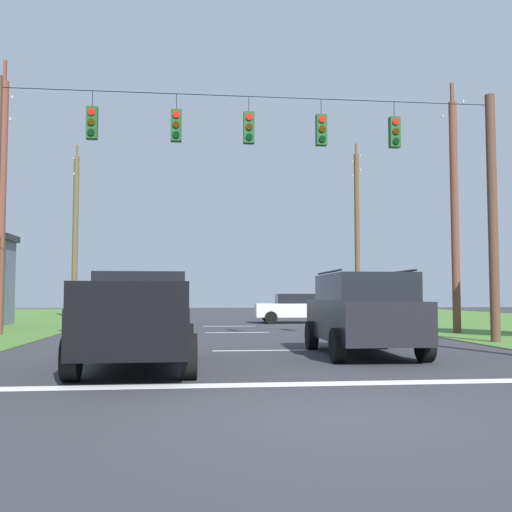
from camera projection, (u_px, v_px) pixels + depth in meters
name	position (u px, v px, depth m)	size (l,w,h in m)	color
ground_plane	(343.00, 417.00, 7.24)	(120.00, 120.00, 0.00)	#333338
stop_bar_stripe	(302.00, 384.00, 9.90)	(12.67, 0.45, 0.01)	white
lane_dash_0	(260.00, 350.00, 15.85)	(0.15, 2.50, 0.01)	white
lane_dash_1	(237.00, 332.00, 23.31)	(0.15, 2.50, 0.01)	white
lane_dash_2	(229.00, 326.00, 28.00)	(0.15, 2.50, 0.01)	white
overhead_signal_span	(253.00, 194.00, 17.85)	(15.24, 0.31, 7.78)	brown
pickup_truck	(139.00, 320.00, 12.27)	(2.33, 5.42, 1.95)	black
suv_black	(362.00, 312.00, 14.69)	(2.32, 4.85, 2.05)	black
distant_car_crossing_white	(297.00, 308.00, 31.13)	(4.37, 2.17, 1.52)	silver
utility_pole_mid_right	(455.00, 212.00, 23.08)	(0.30, 1.93, 9.74)	brown
utility_pole_far_right	(357.00, 231.00, 37.27)	(0.31, 1.83, 10.96)	brown
utility_pole_mid_left	(1.00, 200.00, 21.88)	(0.33, 1.99, 10.16)	brown
utility_pole_far_left	(75.00, 234.00, 35.46)	(0.33, 1.85, 10.42)	brown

